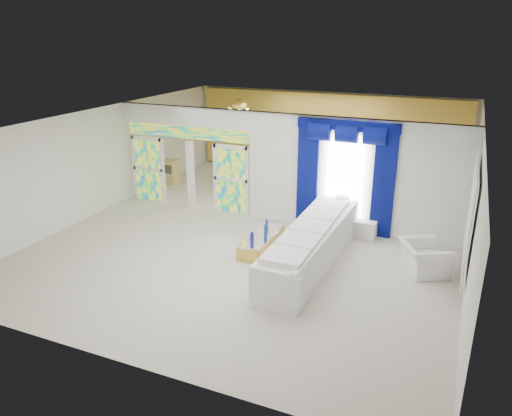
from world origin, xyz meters
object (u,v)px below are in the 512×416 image
at_px(armchair, 424,258).
at_px(console_table, 351,226).
at_px(coffee_table, 261,243).
at_px(grand_piano, 258,171).
at_px(white_sofa, 311,247).

bearing_deg(armchair, console_table, 25.08).
bearing_deg(console_table, coffee_table, -134.53).
bearing_deg(console_table, armchair, -37.14).
height_order(coffee_table, grand_piano, grand_piano).
height_order(coffee_table, armchair, armchair).
bearing_deg(white_sofa, coffee_table, 169.28).
height_order(white_sofa, console_table, white_sofa).
distance_m(white_sofa, console_table, 2.18).
bearing_deg(console_table, grand_piano, 141.83).
xyz_separation_m(armchair, grand_piano, (-5.93, 4.61, 0.14)).
bearing_deg(grand_piano, console_table, -50.22).
xyz_separation_m(console_table, grand_piano, (-3.99, 3.13, 0.26)).
distance_m(coffee_table, grand_piano, 5.43).
height_order(armchair, grand_piano, grand_piano).
height_order(console_table, grand_piano, grand_piano).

